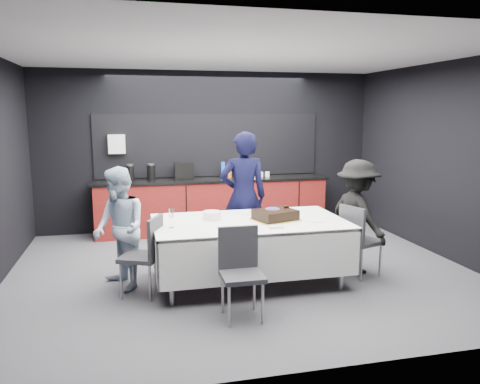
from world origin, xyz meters
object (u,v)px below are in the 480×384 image
party_table (249,232)px  plate_stack (212,215)px  cake_assembly (275,215)px  chair_right (357,236)px  person_left (119,229)px  champagne_flute (171,214)px  person_center (243,197)px  chair_left (147,250)px  person_right (357,217)px  chair_near (240,266)px

party_table → plate_stack: (-0.43, 0.17, 0.19)m
cake_assembly → chair_right: 1.12m
party_table → person_left: person_left is taller
plate_stack → champagne_flute: (-0.52, -0.31, 0.11)m
chair_right → person_center: size_ratio=0.51×
chair_right → champagne_flute: bearing=-179.4°
chair_left → person_left: size_ratio=0.63×
plate_stack → person_right: size_ratio=0.15×
person_left → chair_near: bearing=25.2°
cake_assembly → plate_stack: size_ratio=2.69×
chair_right → person_center: bearing=140.6°
party_table → chair_near: 0.99m
cake_assembly → chair_near: size_ratio=0.66×
person_left → person_center: bearing=90.8°
plate_stack → champagne_flute: size_ratio=1.01×
cake_assembly → person_right: (1.15, 0.09, -0.10)m
person_right → champagne_flute: bearing=81.7°
champagne_flute → person_center: bearing=43.5°
champagne_flute → chair_near: (0.62, -0.78, -0.40)m
person_right → cake_assembly: bearing=81.8°
chair_right → chair_near: size_ratio=1.00×
party_table → chair_left: size_ratio=2.51×
champagne_flute → person_center: size_ratio=0.12×
party_table → person_left: bearing=174.7°
party_table → chair_left: (-1.24, -0.16, -0.11)m
chair_right → plate_stack: bearing=171.1°
cake_assembly → champagne_flute: champagne_flute is taller
plate_stack → chair_right: bearing=-8.9°
champagne_flute → chair_near: 1.08m
chair_left → chair_near: (0.91, -0.77, 0.00)m
party_table → person_left: (-1.54, 0.14, 0.09)m
chair_left → person_center: person_center is taller
person_center → person_right: 1.58m
plate_stack → cake_assembly: bearing=-15.5°
champagne_flute → chair_left: (-0.29, -0.02, -0.40)m
chair_left → person_right: 2.72m
chair_left → chair_right: (2.63, 0.04, 0.00)m
chair_left → person_left: person_left is taller
party_table → plate_stack: plate_stack is taller
cake_assembly → plate_stack: bearing=164.5°
plate_stack → chair_right: size_ratio=0.24×
champagne_flute → person_left: bearing=154.0°
chair_near → person_left: person_left is taller
cake_assembly → person_left: (-1.86, 0.19, -0.11)m
plate_stack → chair_right: (1.82, -0.29, -0.30)m
plate_stack → chair_right: 1.87m
cake_assembly → person_center: (-0.17, 0.95, 0.07)m
person_right → chair_near: bearing=105.6°
party_table → cake_assembly: (0.32, -0.04, 0.20)m
plate_stack → chair_left: bearing=-158.2°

